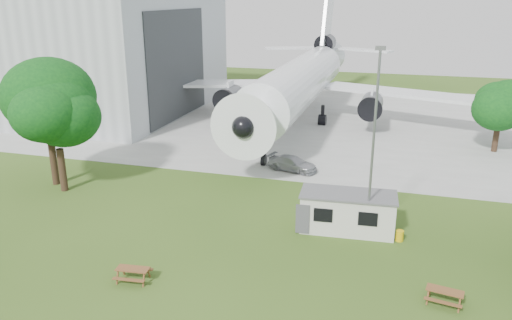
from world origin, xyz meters
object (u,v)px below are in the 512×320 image
(picnic_west, at_px, (134,281))
(picnic_east, at_px, (443,303))
(airliner, at_px, (302,79))
(site_cabin, at_px, (348,212))
(hangar, at_px, (46,37))

(picnic_west, height_order, picnic_east, same)
(airliner, xyz_separation_m, site_cabin, (8.87, -28.82, -3.96))
(picnic_east, bearing_deg, picnic_west, -161.04)
(site_cabin, distance_m, picnic_east, 9.10)
(hangar, xyz_separation_m, site_cabin, (44.84, -28.96, -8.09))
(site_cabin, xyz_separation_m, picnic_west, (-10.50, -9.50, -1.31))
(airliner, height_order, picnic_east, airliner)
(hangar, bearing_deg, site_cabin, -32.86)
(picnic_east, bearing_deg, airliner, 122.24)
(hangar, distance_m, picnic_west, 52.41)
(site_cabin, relative_size, picnic_east, 3.80)
(hangar, xyz_separation_m, picnic_east, (50.49, -35.97, -9.41))
(hangar, height_order, picnic_west, hangar)
(airliner, distance_m, site_cabin, 30.42)
(airliner, relative_size, picnic_east, 26.52)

